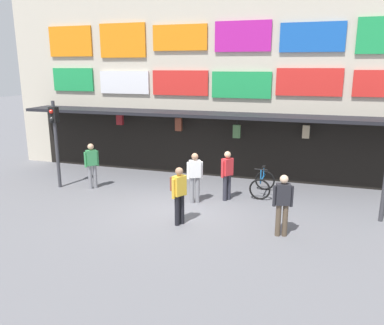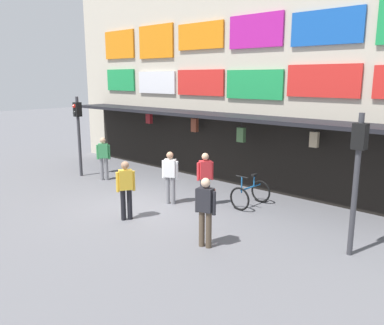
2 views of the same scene
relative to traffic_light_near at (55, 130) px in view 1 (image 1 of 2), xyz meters
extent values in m
plane|color=slate|center=(4.93, -0.81, -2.14)|extent=(80.00, 80.00, 0.00)
cube|color=beige|center=(4.93, 3.79, 1.86)|extent=(18.00, 1.20, 8.00)
cube|color=black|center=(4.93, 2.49, 0.46)|extent=(15.30, 1.40, 0.12)
cube|color=orange|center=(-1.22, 3.14, 3.27)|extent=(2.04, 0.08, 1.24)
cube|color=orange|center=(1.24, 3.14, 3.26)|extent=(2.02, 0.08, 1.34)
cube|color=orange|center=(3.70, 3.14, 3.32)|extent=(2.21, 0.08, 0.97)
cube|color=#B71E93|center=(6.16, 3.14, 3.32)|extent=(2.10, 0.08, 1.10)
cube|color=blue|center=(8.62, 3.14, 3.24)|extent=(2.23, 0.08, 1.01)
cube|color=green|center=(-1.22, 3.14, 1.68)|extent=(1.95, 0.08, 0.97)
cube|color=white|center=(1.24, 3.14, 1.59)|extent=(2.21, 0.08, 0.92)
cube|color=red|center=(3.70, 3.14, 1.60)|extent=(2.31, 0.08, 0.97)
cube|color=green|center=(6.16, 3.14, 1.55)|extent=(2.28, 0.08, 0.99)
cube|color=red|center=(8.62, 3.14, 1.69)|extent=(2.32, 0.08, 0.99)
cube|color=red|center=(11.08, 3.14, 1.66)|extent=(1.98, 0.08, 0.91)
cylinder|color=black|center=(1.17, 2.73, 0.34)|extent=(0.02, 0.02, 0.13)
cube|color=maroon|center=(1.17, 2.73, 0.07)|extent=(0.27, 0.16, 0.40)
cylinder|color=black|center=(3.75, 2.77, 0.33)|extent=(0.02, 0.02, 0.15)
cube|color=brown|center=(3.75, 2.77, -0.01)|extent=(0.26, 0.16, 0.52)
cylinder|color=black|center=(6.17, 2.45, 0.26)|extent=(0.02, 0.02, 0.27)
cube|color=#477042|center=(6.17, 2.45, -0.12)|extent=(0.27, 0.16, 0.50)
cylinder|color=black|center=(8.64, 2.77, 0.29)|extent=(0.02, 0.02, 0.23)
cube|color=tan|center=(8.64, 2.77, -0.06)|extent=(0.25, 0.15, 0.47)
cube|color=black|center=(4.93, 3.17, -0.89)|extent=(15.30, 0.04, 2.50)
cylinder|color=#38383D|center=(0.00, 0.01, -0.54)|extent=(0.12, 0.12, 3.20)
cube|color=black|center=(0.00, 0.01, 0.56)|extent=(0.28, 0.25, 0.56)
sphere|color=red|center=(0.00, -0.12, 0.69)|extent=(0.15, 0.15, 0.15)
sphere|color=black|center=(0.00, -0.12, 0.43)|extent=(0.15, 0.15, 0.15)
torus|color=black|center=(7.31, 0.83, -1.78)|extent=(0.72, 0.09, 0.72)
torus|color=black|center=(7.35, 1.93, -1.78)|extent=(0.72, 0.09, 0.72)
cylinder|color=#1E66A8|center=(7.33, 1.38, -1.53)|extent=(0.09, 0.99, 0.05)
cylinder|color=#1E66A8|center=(7.33, 1.54, -1.36)|extent=(0.04, 0.04, 0.35)
cube|color=black|center=(7.33, 1.54, -1.17)|extent=(0.11, 0.20, 0.06)
cylinder|color=#1E66A8|center=(7.31, 0.91, -1.36)|extent=(0.04, 0.04, 0.50)
cylinder|color=black|center=(7.31, 0.91, -1.11)|extent=(0.44, 0.05, 0.04)
cylinder|color=brown|center=(8.32, -1.84, -1.70)|extent=(0.14, 0.14, 0.88)
cylinder|color=brown|center=(8.14, -1.88, -1.70)|extent=(0.14, 0.14, 0.88)
cube|color=#232328|center=(8.23, -1.86, -0.98)|extent=(0.40, 0.30, 0.56)
sphere|color=beige|center=(8.23, -1.86, -0.57)|extent=(0.22, 0.22, 0.22)
cylinder|color=#232328|center=(8.45, -1.81, -1.03)|extent=(0.09, 0.09, 0.56)
cylinder|color=#232328|center=(8.02, -1.91, -1.03)|extent=(0.09, 0.09, 0.56)
cube|color=brown|center=(8.19, -1.71, -0.96)|extent=(0.31, 0.22, 0.40)
cylinder|color=black|center=(5.46, -1.87, -1.70)|extent=(0.14, 0.14, 0.88)
cylinder|color=black|center=(5.37, -2.03, -1.70)|extent=(0.14, 0.14, 0.88)
cube|color=gold|center=(5.41, -1.95, -0.98)|extent=(0.37, 0.42, 0.56)
sphere|color=#A87A5B|center=(5.41, -1.95, -0.57)|extent=(0.22, 0.22, 0.22)
cylinder|color=gold|center=(5.52, -1.76, -1.03)|extent=(0.09, 0.09, 0.56)
cylinder|color=gold|center=(5.30, -2.14, -1.03)|extent=(0.09, 0.09, 0.56)
cube|color=brown|center=(5.27, -1.87, -0.96)|extent=(0.28, 0.32, 0.40)
cylinder|color=gray|center=(5.23, -0.16, -1.70)|extent=(0.14, 0.14, 0.88)
cylinder|color=gray|center=(5.39, -0.08, -1.70)|extent=(0.14, 0.14, 0.88)
cube|color=white|center=(5.31, -0.12, -0.98)|extent=(0.42, 0.36, 0.56)
sphere|color=#A87A5B|center=(5.31, -0.12, -0.57)|extent=(0.22, 0.22, 0.22)
cylinder|color=white|center=(5.11, -0.22, -1.03)|extent=(0.09, 0.09, 0.56)
cylinder|color=white|center=(5.50, -0.02, -1.03)|extent=(0.09, 0.09, 0.56)
cylinder|color=gray|center=(1.21, 0.18, -1.70)|extent=(0.14, 0.14, 0.88)
cylinder|color=gray|center=(1.33, 0.31, -1.70)|extent=(0.14, 0.14, 0.88)
cube|color=#388E51|center=(1.27, 0.25, -0.98)|extent=(0.40, 0.41, 0.56)
sphere|color=tan|center=(1.27, 0.25, -0.57)|extent=(0.22, 0.22, 0.22)
cylinder|color=#388E51|center=(1.12, 0.08, -1.03)|extent=(0.09, 0.09, 0.56)
cylinder|color=#388E51|center=(1.41, 0.41, -1.03)|extent=(0.09, 0.09, 0.56)
cylinder|color=#2D2D38|center=(6.21, 0.38, -1.70)|extent=(0.14, 0.14, 0.88)
cylinder|color=#2D2D38|center=(6.30, 0.53, -1.70)|extent=(0.14, 0.14, 0.88)
cube|color=red|center=(6.26, 0.46, -0.98)|extent=(0.38, 0.42, 0.56)
sphere|color=tan|center=(6.26, 0.46, -0.57)|extent=(0.22, 0.22, 0.22)
cylinder|color=red|center=(6.14, 0.27, -1.03)|extent=(0.09, 0.09, 0.56)
cylinder|color=red|center=(6.38, 0.64, -1.03)|extent=(0.09, 0.09, 0.56)
camera|label=1|loc=(8.76, -11.51, 2.23)|focal=35.68mm
camera|label=2|loc=(13.82, -8.49, 1.77)|focal=36.69mm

